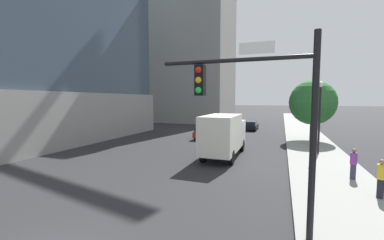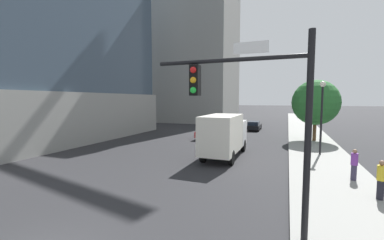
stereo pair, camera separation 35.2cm
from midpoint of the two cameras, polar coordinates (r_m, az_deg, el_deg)
name	(u,v)px [view 1 (the left image)]	position (r m, az deg, el deg)	size (l,w,h in m)	color
sidewalk	(313,149)	(24.61, 26.05, -6.11)	(4.49, 120.00, 0.15)	gray
construction_building	(193,40)	(54.20, 0.12, 18.20)	(28.11, 16.10, 38.42)	gray
traffic_light_pole	(260,102)	(8.10, 14.46, 4.01)	(5.05, 0.48, 6.40)	black
street_lamp	(320,107)	(21.89, 27.22, 2.74)	(0.44, 0.44, 5.78)	black
street_tree	(313,102)	(29.08, 25.96, 3.69)	(4.76, 4.76, 6.45)	brown
car_black	(251,126)	(37.33, 13.35, -1.28)	(1.75, 4.59, 1.36)	black
car_red	(205,132)	(28.87, 2.78, -2.80)	(1.73, 4.67, 1.41)	red
box_truck	(224,134)	(19.28, 6.89, -3.16)	(2.34, 7.06, 3.35)	silver
pedestrian_yellow_shirt	(381,178)	(13.80, 37.16, -10.77)	(0.34, 0.34, 1.74)	black
pedestrian_purple_shirt	(353,164)	(16.14, 32.93, -8.51)	(0.34, 0.34, 1.70)	#38334C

